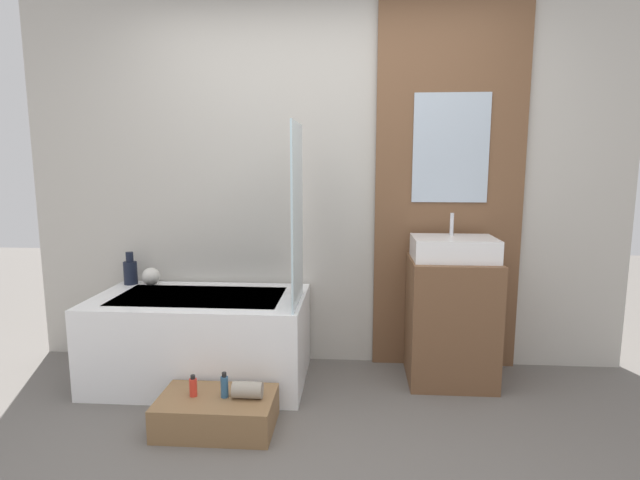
{
  "coord_description": "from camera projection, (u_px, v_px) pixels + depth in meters",
  "views": [
    {
      "loc": [
        0.23,
        -1.93,
        1.43
      ],
      "look_at": [
        0.04,
        0.69,
        1.02
      ],
      "focal_mm": 28.0,
      "sensor_mm": 36.0,
      "label": 1
    }
  ],
  "objects": [
    {
      "name": "bottle_soap_primary",
      "position": [
        193.0,
        387.0,
        2.69
      ],
      "size": [
        0.04,
        0.04,
        0.12
      ],
      "color": "red",
      "rests_on": "wooden_step_bench"
    },
    {
      "name": "wall_wood_accent",
      "position": [
        449.0,
        180.0,
        3.38
      ],
      "size": [
        0.99,
        0.04,
        2.6
      ],
      "color": "brown",
      "rests_on": "ground_plane"
    },
    {
      "name": "wooden_step_bench",
      "position": [
        217.0,
        412.0,
        2.7
      ],
      "size": [
        0.63,
        0.38,
        0.18
      ],
      "primitive_type": "cube",
      "color": "olive",
      "rests_on": "ground_plane"
    },
    {
      "name": "vanity_cabinet",
      "position": [
        451.0,
        321.0,
        3.27
      ],
      "size": [
        0.55,
        0.48,
        0.81
      ],
      "primitive_type": "cube",
      "color": "brown",
      "rests_on": "ground_plane"
    },
    {
      "name": "wall_tiled_back",
      "position": [
        323.0,
        181.0,
        3.5
      ],
      "size": [
        4.2,
        0.06,
        2.6
      ],
      "primitive_type": "cube",
      "color": "#B7B2A8",
      "rests_on": "ground_plane"
    },
    {
      "name": "towel_roll",
      "position": [
        247.0,
        390.0,
        2.67
      ],
      "size": [
        0.16,
        0.09,
        0.09
      ],
      "primitive_type": "cylinder",
      "rotation": [
        0.0,
        1.57,
        0.0
      ],
      "color": "gray",
      "rests_on": "wooden_step_bench"
    },
    {
      "name": "bottle_soap_secondary",
      "position": [
        224.0,
        386.0,
        2.68
      ],
      "size": [
        0.04,
        0.04,
        0.14
      ],
      "color": "#2D567A",
      "rests_on": "wooden_step_bench"
    },
    {
      "name": "bathtub",
      "position": [
        201.0,
        338.0,
        3.28
      ],
      "size": [
        1.37,
        0.76,
        0.57
      ],
      "color": "white",
      "rests_on": "ground_plane"
    },
    {
      "name": "sink",
      "position": [
        454.0,
        248.0,
        3.19
      ],
      "size": [
        0.52,
        0.36,
        0.29
      ],
      "color": "white",
      "rests_on": "vanity_cabinet"
    },
    {
      "name": "vase_tall_dark",
      "position": [
        130.0,
        271.0,
        3.54
      ],
      "size": [
        0.09,
        0.09,
        0.23
      ],
      "color": "black",
      "rests_on": "bathtub"
    },
    {
      "name": "vase_round_light",
      "position": [
        151.0,
        276.0,
        3.52
      ],
      "size": [
        0.12,
        0.12,
        0.12
      ],
      "primitive_type": "sphere",
      "color": "silver",
      "rests_on": "bathtub"
    },
    {
      "name": "glass_shower_screen",
      "position": [
        297.0,
        215.0,
        3.01
      ],
      "size": [
        0.01,
        0.51,
        1.09
      ],
      "primitive_type": "cube",
      "color": "silver",
      "rests_on": "bathtub"
    }
  ]
}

